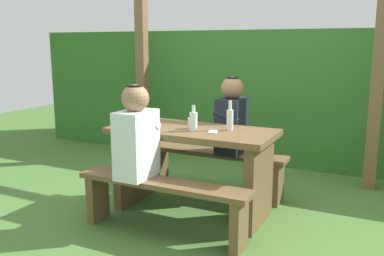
{
  "coord_description": "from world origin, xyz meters",
  "views": [
    {
      "loc": [
        1.55,
        -3.14,
        1.45
      ],
      "look_at": [
        0.0,
        0.0,
        0.75
      ],
      "focal_mm": 39.48,
      "sensor_mm": 36.0,
      "label": 1
    }
  ],
  "objects_px": {
    "person_white_shirt": "(136,135)",
    "bench_far": "(215,163)",
    "cell_phone": "(213,131)",
    "bench_near": "(162,196)",
    "bottle_right": "(193,121)",
    "picnic_table": "(192,156)",
    "person_black_coat": "(232,118)",
    "bottle_left": "(230,119)",
    "drinking_glass": "(191,123)"
  },
  "relations": [
    {
      "from": "person_white_shirt",
      "to": "bench_far",
      "type": "bearing_deg",
      "value": 77.68
    },
    {
      "from": "person_white_shirt",
      "to": "cell_phone",
      "type": "distance_m",
      "value": 0.63
    },
    {
      "from": "bench_near",
      "to": "cell_phone",
      "type": "xyz_separation_m",
      "value": [
        0.22,
        0.46,
        0.44
      ]
    },
    {
      "from": "bottle_right",
      "to": "cell_phone",
      "type": "xyz_separation_m",
      "value": [
        0.16,
        0.03,
        -0.08
      ]
    },
    {
      "from": "bench_near",
      "to": "bottle_right",
      "type": "height_order",
      "value": "bottle_right"
    },
    {
      "from": "picnic_table",
      "to": "cell_phone",
      "type": "bearing_deg",
      "value": -14.04
    },
    {
      "from": "bench_near",
      "to": "cell_phone",
      "type": "bearing_deg",
      "value": 64.65
    },
    {
      "from": "person_black_coat",
      "to": "bench_near",
      "type": "bearing_deg",
      "value": -99.09
    },
    {
      "from": "bench_near",
      "to": "bench_far",
      "type": "relative_size",
      "value": 1.0
    },
    {
      "from": "bottle_right",
      "to": "cell_phone",
      "type": "distance_m",
      "value": 0.18
    },
    {
      "from": "picnic_table",
      "to": "bottle_left",
      "type": "distance_m",
      "value": 0.46
    },
    {
      "from": "bench_near",
      "to": "bottle_left",
      "type": "bearing_deg",
      "value": 62.21
    },
    {
      "from": "picnic_table",
      "to": "bottle_left",
      "type": "bearing_deg",
      "value": 14.23
    },
    {
      "from": "person_white_shirt",
      "to": "bottle_right",
      "type": "relative_size",
      "value": 3.36
    },
    {
      "from": "bench_far",
      "to": "person_black_coat",
      "type": "distance_m",
      "value": 0.48
    },
    {
      "from": "drinking_glass",
      "to": "cell_phone",
      "type": "distance_m",
      "value": 0.23
    },
    {
      "from": "person_black_coat",
      "to": "cell_phone",
      "type": "height_order",
      "value": "person_black_coat"
    },
    {
      "from": "picnic_table",
      "to": "bench_far",
      "type": "relative_size",
      "value": 1.0
    },
    {
      "from": "bench_near",
      "to": "cell_phone",
      "type": "distance_m",
      "value": 0.67
    },
    {
      "from": "picnic_table",
      "to": "bench_far",
      "type": "height_order",
      "value": "picnic_table"
    },
    {
      "from": "person_white_shirt",
      "to": "bottle_left",
      "type": "height_order",
      "value": "person_white_shirt"
    },
    {
      "from": "drinking_glass",
      "to": "picnic_table",
      "type": "bearing_deg",
      "value": 58.59
    },
    {
      "from": "picnic_table",
      "to": "bottle_left",
      "type": "height_order",
      "value": "bottle_left"
    },
    {
      "from": "bottle_left",
      "to": "cell_phone",
      "type": "height_order",
      "value": "bottle_left"
    },
    {
      "from": "picnic_table",
      "to": "bench_near",
      "type": "bearing_deg",
      "value": -90.0
    },
    {
      "from": "person_black_coat",
      "to": "drinking_glass",
      "type": "bearing_deg",
      "value": -108.0
    },
    {
      "from": "bottle_left",
      "to": "picnic_table",
      "type": "bearing_deg",
      "value": -165.77
    },
    {
      "from": "person_white_shirt",
      "to": "drinking_glass",
      "type": "distance_m",
      "value": 0.55
    },
    {
      "from": "drinking_glass",
      "to": "bench_far",
      "type": "bearing_deg",
      "value": 89.52
    },
    {
      "from": "bench_near",
      "to": "bench_far",
      "type": "xyz_separation_m",
      "value": [
        0.0,
        1.02,
        0.0
      ]
    },
    {
      "from": "bench_near",
      "to": "bottle_right",
      "type": "xyz_separation_m",
      "value": [
        0.05,
        0.43,
        0.52
      ]
    },
    {
      "from": "bench_far",
      "to": "person_black_coat",
      "type": "bearing_deg",
      "value": -1.16
    },
    {
      "from": "person_white_shirt",
      "to": "bottle_left",
      "type": "bearing_deg",
      "value": 47.72
    },
    {
      "from": "person_white_shirt",
      "to": "person_black_coat",
      "type": "bearing_deg",
      "value": 69.21
    },
    {
      "from": "bench_far",
      "to": "bottle_right",
      "type": "xyz_separation_m",
      "value": [
        0.05,
        -0.6,
        0.52
      ]
    },
    {
      "from": "bottle_left",
      "to": "person_black_coat",
      "type": "bearing_deg",
      "value": 109.03
    },
    {
      "from": "bottle_right",
      "to": "picnic_table",
      "type": "bearing_deg",
      "value": 123.1
    },
    {
      "from": "drinking_glass",
      "to": "bottle_right",
      "type": "distance_m",
      "value": 0.1
    },
    {
      "from": "bench_far",
      "to": "person_white_shirt",
      "type": "relative_size",
      "value": 1.95
    },
    {
      "from": "bottle_left",
      "to": "bottle_right",
      "type": "height_order",
      "value": "bottle_left"
    },
    {
      "from": "drinking_glass",
      "to": "person_black_coat",
      "type": "bearing_deg",
      "value": 72.0
    },
    {
      "from": "person_white_shirt",
      "to": "bottle_left",
      "type": "xyz_separation_m",
      "value": [
        0.53,
        0.59,
        0.08
      ]
    },
    {
      "from": "picnic_table",
      "to": "person_black_coat",
      "type": "height_order",
      "value": "person_black_coat"
    },
    {
      "from": "cell_phone",
      "to": "picnic_table",
      "type": "bearing_deg",
      "value": 151.58
    },
    {
      "from": "bottle_right",
      "to": "bench_far",
      "type": "bearing_deg",
      "value": 95.24
    },
    {
      "from": "picnic_table",
      "to": "bottle_left",
      "type": "xyz_separation_m",
      "value": [
        0.31,
        0.08,
        0.34
      ]
    },
    {
      "from": "picnic_table",
      "to": "person_white_shirt",
      "type": "distance_m",
      "value": 0.61
    },
    {
      "from": "bench_far",
      "to": "person_black_coat",
      "type": "xyz_separation_m",
      "value": [
        0.16,
        -0.0,
        0.45
      ]
    },
    {
      "from": "person_black_coat",
      "to": "drinking_glass",
      "type": "xyz_separation_m",
      "value": [
        -0.17,
        -0.52,
        0.03
      ]
    },
    {
      "from": "picnic_table",
      "to": "bench_far",
      "type": "xyz_separation_m",
      "value": [
        0.0,
        0.51,
        -0.19
      ]
    }
  ]
}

